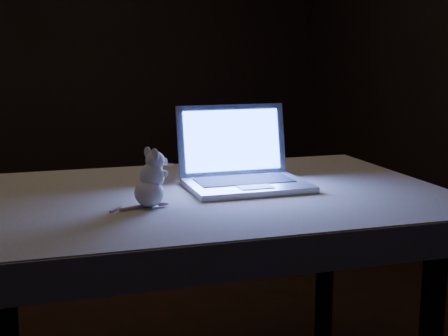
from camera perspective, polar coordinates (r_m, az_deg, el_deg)
name	(u,v)px	position (r m, az deg, el deg)	size (l,w,h in m)	color
back_wall	(45,51)	(5.10, -15.44, 9.85)	(4.50, 0.04, 2.60)	black
table	(203,310)	(2.36, -1.87, -12.37)	(1.57, 1.01, 0.84)	black
tablecloth	(190,210)	(2.21, -3.01, -3.71)	(1.68, 1.12, 0.11)	beige
laptop	(248,149)	(2.27, 2.09, 1.70)	(0.42, 0.37, 0.28)	silver
plush_mouse	(149,178)	(2.03, -6.64, -0.87)	(0.13, 0.13, 0.18)	white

